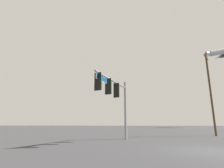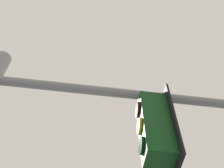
{
  "view_description": "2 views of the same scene",
  "coord_description": "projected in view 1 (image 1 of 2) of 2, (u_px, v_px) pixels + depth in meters",
  "views": [
    {
      "loc": [
        10.76,
        -2.96,
        1.38
      ],
      "look_at": [
        -3.17,
        -6.24,
        4.71
      ],
      "focal_mm": 28.0,
      "sensor_mm": 36.0,
      "label": 1
    },
    {
      "loc": [
        -5.48,
        -8.41,
        1.4
      ],
      "look_at": [
        -4.53,
        -5.32,
        6.11
      ],
      "focal_mm": 50.0,
      "sensor_mm": 36.0,
      "label": 2
    }
  ],
  "objects": [
    {
      "name": "ground_plane",
      "position": [
        213.0,
        151.0,
        9.23
      ],
      "size": [
        400.0,
        400.0,
        0.0
      ],
      "primitive_type": "plane",
      "color": "#38383A"
    },
    {
      "name": "utility_pole",
      "position": [
        210.0,
        90.0,
        22.64
      ],
      "size": [
        2.07,
        1.08,
        10.88
      ],
      "color": "#47331E",
      "rests_on": "ground_plane"
    },
    {
      "name": "signal_pole_near",
      "position": [
        116.0,
        95.0,
        15.16
      ],
      "size": [
        6.44,
        1.39,
        5.59
      ],
      "color": "gray",
      "rests_on": "ground_plane"
    }
  ]
}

